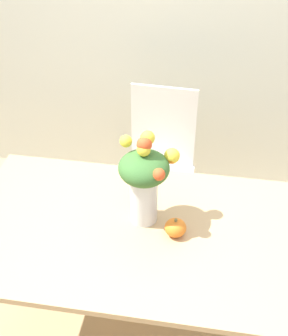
% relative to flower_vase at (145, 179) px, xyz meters
% --- Properties ---
extents(ground_plane, '(12.00, 12.00, 0.00)m').
position_rel_flower_vase_xyz_m(ground_plane, '(-0.04, -0.08, -1.00)').
color(ground_plane, tan).
extents(dining_table, '(1.55, 0.91, 0.77)m').
position_rel_flower_vase_xyz_m(dining_table, '(-0.04, -0.08, -0.32)').
color(dining_table, tan).
rests_on(dining_table, ground_plane).
extents(flower_vase, '(0.26, 0.22, 0.45)m').
position_rel_flower_vase_xyz_m(flower_vase, '(0.00, 0.00, 0.00)').
color(flower_vase, silver).
rests_on(flower_vase, dining_table).
extents(pumpkin, '(0.10, 0.10, 0.09)m').
position_rel_flower_vase_xyz_m(pumpkin, '(0.15, -0.08, -0.19)').
color(pumpkin, orange).
rests_on(pumpkin, dining_table).
extents(dining_chair_near_window, '(0.44, 0.44, 1.01)m').
position_rel_flower_vase_xyz_m(dining_chair_near_window, '(-0.03, 0.73, -0.49)').
color(dining_chair_near_window, white).
rests_on(dining_chair_near_window, ground_plane).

